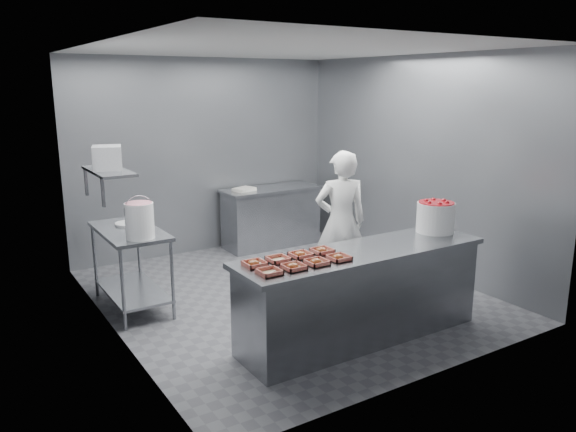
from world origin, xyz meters
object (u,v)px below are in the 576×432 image
object	(u,v)px
tray_5	(278,259)
strawberry_tub	(436,216)
tray_2	(317,262)
tray_7	(322,251)
back_counter	(271,217)
worker	(341,222)
appliance	(107,158)
tray_1	(293,267)
tray_6	(301,255)
tray_4	(254,263)
prep_table	(131,256)
tray_3	(339,257)
service_counter	(361,294)
tray_0	(269,272)
glaze_bucket	(140,220)

from	to	relation	value
tray_5	strawberry_tub	world-z (taller)	strawberry_tub
tray_2	tray_7	bearing A→B (deg)	46.61
back_counter	worker	size ratio (longest dim) A/B	0.89
worker	appliance	size ratio (longest dim) A/B	5.17
back_counter	tray_1	size ratio (longest dim) A/B	8.01
appliance	tray_1	bearing A→B (deg)	-49.30
tray_5	tray_6	size ratio (longest dim) A/B	1.00
back_counter	worker	bearing A→B (deg)	-97.47
tray_4	appliance	xyz separation A→B (m)	(-0.71, 1.84, 0.76)
prep_table	tray_3	distance (m)	2.45
tray_4	tray_5	xyz separation A→B (m)	(0.24, 0.00, -0.00)
prep_table	strawberry_tub	xyz separation A→B (m)	(2.72, -1.85, 0.48)
back_counter	tray_7	bearing A→B (deg)	-112.37
service_counter	tray_6	size ratio (longest dim) A/B	13.88
tray_7	appliance	world-z (taller)	appliance
tray_1	strawberry_tub	xyz separation A→B (m)	(1.94, 0.23, 0.15)
tray_1	tray_4	size ratio (longest dim) A/B	1.00
tray_2	strawberry_tub	world-z (taller)	strawberry_tub
tray_0	appliance	world-z (taller)	appliance
tray_1	tray_7	world-z (taller)	same
service_counter	strawberry_tub	xyz separation A→B (m)	(1.07, 0.10, 0.62)
tray_7	strawberry_tub	size ratio (longest dim) A/B	0.47
tray_7	strawberry_tub	bearing A→B (deg)	-0.87
tray_7	appliance	xyz separation A→B (m)	(-1.43, 1.84, 0.76)
tray_4	tray_6	world-z (taller)	same
tray_3	worker	distance (m)	1.64
tray_2	tray_3	bearing A→B (deg)	0.00
service_counter	prep_table	distance (m)	2.56
worker	glaze_bucket	xyz separation A→B (m)	(-2.28, 0.37, 0.25)
back_counter	tray_3	bearing A→B (deg)	-110.84
tray_7	strawberry_tub	xyz separation A→B (m)	(1.46, -0.02, 0.15)
tray_2	tray_7	world-z (taller)	same
prep_table	glaze_bucket	bearing A→B (deg)	-90.78
tray_1	worker	size ratio (longest dim) A/B	0.11
tray_1	tray_2	size ratio (longest dim) A/B	1.00
service_counter	worker	size ratio (longest dim) A/B	1.54
tray_5	glaze_bucket	xyz separation A→B (m)	(-0.79, 1.40, 0.17)
tray_2	appliance	xyz separation A→B (m)	(-1.19, 2.10, 0.76)
tray_1	tray_5	size ratio (longest dim) A/B	1.00
back_counter	tray_6	xyz separation A→B (m)	(-1.53, -3.12, 0.47)
tray_3	tray_0	bearing A→B (deg)	180.00
tray_7	glaze_bucket	distance (m)	1.90
prep_table	appliance	distance (m)	1.11
tray_4	strawberry_tub	distance (m)	2.18
tray_7	tray_2	bearing A→B (deg)	-133.39
tray_6	tray_3	bearing A→B (deg)	-46.61
appliance	tray_2	bearing A→B (deg)	-44.11
tray_1	tray_6	bearing A→B (deg)	46.61
tray_3	worker	xyz separation A→B (m)	(1.01, 1.28, -0.08)
tray_1	tray_3	distance (m)	0.48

